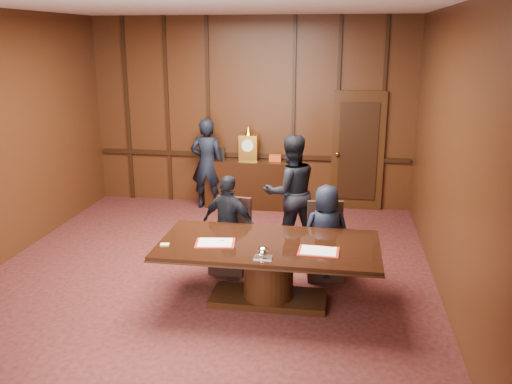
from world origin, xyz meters
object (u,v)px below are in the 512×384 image
sideboard (249,182)px  witness_right (291,192)px  signatory_left (229,225)px  signatory_right (326,232)px  witness_left (207,164)px  conference_table (269,263)px

sideboard → witness_right: witness_right is taller
signatory_left → signatory_right: (1.30, 0.00, -0.04)m
sideboard → witness_left: witness_left is taller
sideboard → signatory_left: size_ratio=1.18×
sideboard → conference_table: (0.90, -3.76, 0.02)m
signatory_right → witness_left: bearing=-65.1°
signatory_right → witness_right: 1.22m
signatory_left → witness_right: (0.73, 1.05, 0.19)m
conference_table → signatory_right: signatory_right is taller
signatory_right → conference_table: bearing=36.4°
conference_table → witness_right: witness_right is taller
sideboard → signatory_right: 3.34m
sideboard → witness_right: (0.97, -1.91, 0.39)m
conference_table → signatory_right: bearing=50.9°
witness_right → conference_table: bearing=62.7°
signatory_right → witness_right: bearing=-75.9°
sideboard → witness_left: bearing=-168.0°
signatory_right → witness_right: witness_right is taller
witness_left → witness_right: bearing=134.4°
conference_table → signatory_left: signatory_left is taller
conference_table → witness_right: size_ratio=1.50×
sideboard → signatory_left: 2.98m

